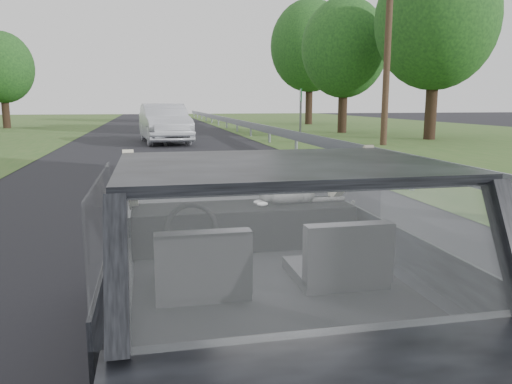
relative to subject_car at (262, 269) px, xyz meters
name	(u,v)px	position (x,y,z in m)	size (l,w,h in m)	color
ground	(261,377)	(0.00, 0.00, -0.72)	(140.00, 140.00, 0.00)	black
subject_car	(262,269)	(0.00, 0.00, 0.00)	(1.80, 4.00, 1.45)	black
dashboard	(243,225)	(0.00, 0.62, 0.12)	(1.58, 0.45, 0.30)	black
driver_seat	(202,264)	(-0.40, -0.29, 0.16)	(0.50, 0.72, 0.42)	black
passenger_seat	(341,255)	(0.40, -0.29, 0.16)	(0.50, 0.72, 0.42)	black
steering_wheel	(192,229)	(-0.40, 0.33, 0.20)	(0.36, 0.36, 0.04)	black
cat	(288,193)	(0.34, 0.62, 0.36)	(0.55, 0.17, 0.25)	gray
guardrail	(334,145)	(4.30, 10.00, -0.15)	(0.05, 90.00, 0.32)	#9196A0
other_car	(164,123)	(0.02, 18.95, 0.10)	(1.99, 5.04, 1.66)	silver
highway_sign	(301,116)	(5.83, 18.11, 0.42)	(0.09, 0.92, 2.29)	#125324
utility_pole	(388,42)	(8.64, 15.82, 3.32)	(0.26, 0.26, 8.09)	brown
tree_1	(435,48)	(12.12, 18.19, 3.41)	(5.46, 5.46, 8.27)	#173418
tree_2	(344,68)	(10.04, 23.80, 2.85)	(4.71, 4.71, 7.14)	#173418
tree_3	(310,64)	(11.53, 34.44, 3.80)	(5.97, 5.97, 9.04)	#173418
tree_6	(3,82)	(-9.81, 33.07, 2.30)	(3.99, 3.99, 6.04)	#173418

